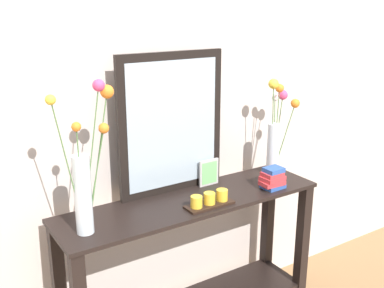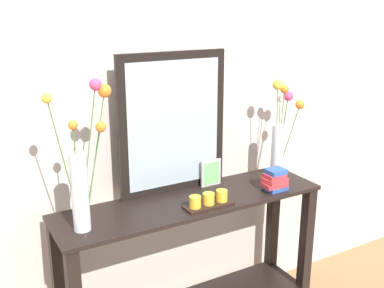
{
  "view_description": "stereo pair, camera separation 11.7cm",
  "coord_description": "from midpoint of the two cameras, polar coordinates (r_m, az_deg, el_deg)",
  "views": [
    {
      "loc": [
        -1.14,
        -1.77,
        1.76
      ],
      "look_at": [
        0.0,
        0.0,
        1.12
      ],
      "focal_mm": 43.3,
      "sensor_mm": 36.0,
      "label": 1
    },
    {
      "loc": [
        -1.04,
        -1.83,
        1.76
      ],
      "look_at": [
        0.0,
        0.0,
        1.12
      ],
      "focal_mm": 43.3,
      "sensor_mm": 36.0,
      "label": 2
    }
  ],
  "objects": [
    {
      "name": "console_table",
      "position": [
        2.45,
        1.41,
        -13.98
      ],
      "size": [
        1.37,
        0.37,
        0.83
      ],
      "color": "black",
      "rests_on": "ground"
    },
    {
      "name": "picture_frame_small",
      "position": [
        2.45,
        3.72,
        -3.57
      ],
      "size": [
        0.12,
        0.01,
        0.14
      ],
      "color": "#B7B2AD",
      "rests_on": "console_table"
    },
    {
      "name": "mirror_leaning",
      "position": [
        2.3,
        -0.87,
        2.5
      ],
      "size": [
        0.58,
        0.03,
        0.71
      ],
      "color": "black",
      "rests_on": "console_table"
    },
    {
      "name": "vase_right",
      "position": [
        2.59,
        12.07,
        1.22
      ],
      "size": [
        0.18,
        0.18,
        0.55
      ],
      "color": "silver",
      "rests_on": "console_table"
    },
    {
      "name": "wall_back",
      "position": [
        2.4,
        -2.19,
        7.12
      ],
      "size": [
        6.4,
        0.08,
        2.7
      ],
      "primitive_type": "cube",
      "color": "beige",
      "rests_on": "ground"
    },
    {
      "name": "book_stack",
      "position": [
        2.44,
        11.54,
        -4.42
      ],
      "size": [
        0.13,
        0.09,
        0.11
      ],
      "color": "#2D519E",
      "rests_on": "console_table"
    },
    {
      "name": "candle_tray",
      "position": [
        2.22,
        3.58,
        -7.03
      ],
      "size": [
        0.24,
        0.09,
        0.07
      ],
      "color": "black",
      "rests_on": "console_table"
    },
    {
      "name": "tall_vase_left",
      "position": [
        1.95,
        -11.69,
        -3.58
      ],
      "size": [
        0.29,
        0.1,
        0.65
      ],
      "color": "silver",
      "rests_on": "console_table"
    }
  ]
}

